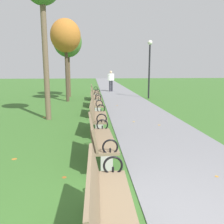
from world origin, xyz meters
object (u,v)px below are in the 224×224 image
(park_bench_3, at_px, (97,117))
(lamp_post, at_px, (150,60))
(park_bench_6, at_px, (95,92))
(park_bench_2, at_px, (100,140))
(park_bench_1, at_px, (107,206))
(tree_2, at_px, (66,36))
(park_bench_4, at_px, (96,103))
(tree_3, at_px, (68,42))
(park_bench_5, at_px, (95,97))
(pedestrian_walking, at_px, (111,80))

(park_bench_3, distance_m, lamp_post, 8.47)
(park_bench_3, height_order, park_bench_6, same)
(park_bench_2, relative_size, park_bench_6, 1.00)
(park_bench_1, bearing_deg, lamp_post, 74.47)
(tree_2, bearing_deg, park_bench_3, -77.14)
(park_bench_1, bearing_deg, park_bench_2, 90.00)
(tree_2, bearing_deg, lamp_post, 10.66)
(tree_2, bearing_deg, park_bench_2, -80.24)
(park_bench_4, distance_m, lamp_post, 6.30)
(park_bench_2, relative_size, tree_3, 0.36)
(park_bench_5, xyz_separation_m, tree_2, (-1.52, 1.92, 3.04))
(pedestrian_walking, bearing_deg, tree_3, -134.08)
(park_bench_2, height_order, park_bench_3, same)
(park_bench_2, bearing_deg, park_bench_4, 90.00)
(park_bench_6, bearing_deg, tree_3, 133.94)
(tree_2, distance_m, lamp_post, 5.09)
(park_bench_6, distance_m, pedestrian_walking, 4.99)
(lamp_post, bearing_deg, park_bench_6, -173.25)
(park_bench_4, xyz_separation_m, lamp_post, (3.34, 5.02, 1.82))
(park_bench_5, height_order, pedestrian_walking, pedestrian_walking)
(park_bench_3, bearing_deg, tree_2, 102.86)
(park_bench_2, xyz_separation_m, lamp_post, (3.34, 9.75, 1.82))
(tree_2, distance_m, tree_3, 2.22)
(park_bench_4, relative_size, lamp_post, 0.46)
(park_bench_3, relative_size, park_bench_4, 1.01)
(tree_3, bearing_deg, tree_2, -86.99)
(tree_3, height_order, pedestrian_walking, tree_3)
(park_bench_1, xyz_separation_m, tree_3, (-1.64, 13.31, 2.97))
(park_bench_4, height_order, park_bench_5, same)
(park_bench_3, relative_size, tree_2, 0.36)
(park_bench_1, xyz_separation_m, park_bench_2, (0.00, 2.25, 0.00))
(park_bench_1, bearing_deg, tree_2, 97.80)
(park_bench_3, distance_m, park_bench_5, 4.73)
(park_bench_2, relative_size, park_bench_4, 1.01)
(park_bench_4, distance_m, tree_2, 5.33)
(park_bench_3, bearing_deg, park_bench_2, -90.00)
(park_bench_2, relative_size, park_bench_5, 1.00)
(park_bench_1, distance_m, pedestrian_walking, 16.46)
(park_bench_2, distance_m, tree_3, 11.56)
(lamp_post, bearing_deg, park_bench_3, -113.78)
(park_bench_1, relative_size, park_bench_4, 1.00)
(park_bench_1, relative_size, tree_2, 0.36)
(park_bench_6, relative_size, pedestrian_walking, 1.00)
(tree_2, bearing_deg, pedestrian_walking, 61.58)
(park_bench_3, bearing_deg, park_bench_6, 90.00)
(park_bench_3, bearing_deg, tree_3, 100.45)
(park_bench_6, relative_size, lamp_post, 0.46)
(park_bench_4, distance_m, tree_3, 7.18)
(park_bench_5, xyz_separation_m, tree_3, (-1.64, 4.14, 2.97))
(park_bench_1, xyz_separation_m, pedestrian_walking, (1.35, 16.39, 0.44))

